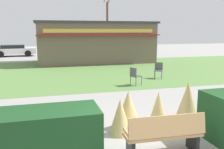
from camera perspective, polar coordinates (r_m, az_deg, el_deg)
lawn_patch at (r=16.52m, az=-7.69°, el=0.79°), size 36.00×12.00×0.01m
park_bench at (r=5.53m, az=12.01°, el=-13.40°), size 1.72×0.60×0.95m
hedge_left at (r=5.64m, az=-17.11°, el=-12.93°), size 2.71×1.10×1.00m
ornamental_grass_behind_left at (r=6.58m, az=10.65°, el=-8.70°), size 0.65×0.65×1.13m
ornamental_grass_behind_right at (r=6.86m, az=3.79°, el=-8.05°), size 0.73×0.73×1.06m
ornamental_grass_behind_center at (r=6.45m, az=1.93°, el=-9.71°), size 0.59×0.59×0.96m
ornamental_grass_behind_far at (r=8.03m, az=17.18°, el=-5.51°), size 0.68×0.68×1.13m
food_kiosk at (r=21.16m, az=-3.92°, el=7.53°), size 9.73×4.92×3.39m
cafe_chair_west at (r=12.10m, az=5.30°, el=-0.07°), size 0.58×0.58×0.89m
cafe_chair_east at (r=14.14m, az=10.74°, el=1.27°), size 0.60×0.60×0.89m
parked_car_west_slot at (r=27.84m, az=-21.77°, el=5.28°), size 4.35×2.35×1.20m
parked_car_center_slot at (r=27.75m, az=-10.57°, el=5.81°), size 4.29×2.23×1.20m
parked_car_east_slot at (r=28.79m, az=0.99°, el=6.13°), size 4.36×2.37×1.20m
tree_center_bg at (r=31.93m, az=-1.09°, el=11.22°), size 0.91×0.96×7.25m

